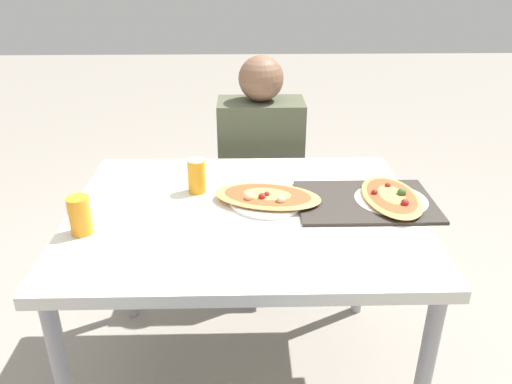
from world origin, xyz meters
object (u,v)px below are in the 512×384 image
dining_table (244,229)px  drink_glass (80,215)px  chair_far_seated (260,187)px  soda_can (197,176)px  pizza_main (267,197)px  pizza_second (391,198)px  person_seated (261,159)px

dining_table → drink_glass: (-0.51, -0.14, 0.14)m
chair_far_seated → soda_can: bearing=68.7°
dining_table → chair_far_seated: chair_far_seated is taller
dining_table → pizza_main: 0.14m
soda_can → pizza_main: bearing=-20.4°
pizza_second → dining_table: bearing=-175.2°
chair_far_seated → drink_glass: bearing=57.8°
pizza_main → pizza_second: (0.43, -0.01, -0.00)m
person_seated → pizza_main: bearing=90.2°
dining_table → drink_glass: size_ratio=9.60×
person_seated → pizza_second: size_ratio=3.34×
chair_far_seated → person_seated: size_ratio=0.73×
person_seated → drink_glass: 1.02m
dining_table → chair_far_seated: (0.08, 0.79, -0.21)m
soda_can → drink_glass: soda_can is taller
dining_table → chair_far_seated: bearing=84.2°
chair_far_seated → drink_glass: 1.15m
chair_far_seated → pizza_second: size_ratio=2.44×
soda_can → drink_glass: (-0.34, -0.29, -0.00)m
soda_can → chair_far_seated: bearing=68.7°
pizza_main → soda_can: (-0.25, 0.09, 0.04)m
person_seated → soda_can: bearing=64.8°
drink_glass → soda_can: bearing=40.6°
soda_can → pizza_second: soda_can is taller
pizza_main → dining_table: bearing=-146.0°
person_seated → pizza_second: (0.44, -0.64, 0.11)m
soda_can → person_seated: bearing=64.8°
drink_glass → chair_far_seated: bearing=57.8°
chair_far_seated → dining_table: bearing=84.2°
pizza_main → pizza_second: size_ratio=1.19×
pizza_second → soda_can: bearing=171.2°
drink_glass → dining_table: bearing=15.3°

